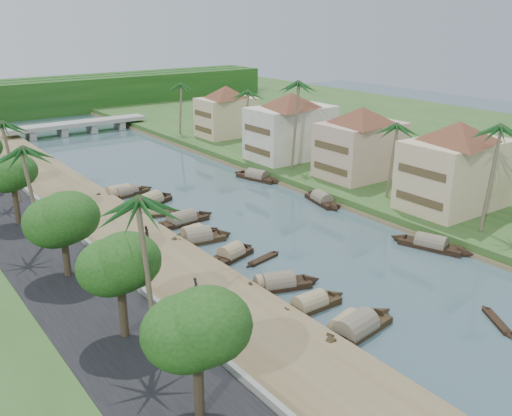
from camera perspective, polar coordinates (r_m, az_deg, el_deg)
ground at (r=59.37m, az=6.29°, el=-3.96°), size 220.00×220.00×0.00m
left_bank at (r=67.69m, az=-15.60°, el=-1.27°), size 10.00×180.00×0.80m
right_bank at (r=85.31m, az=6.85°, el=3.61°), size 16.00×180.00×1.20m
road at (r=65.44m, az=-22.56°, el=-2.49°), size 8.00×180.00×1.40m
retaining_wall at (r=66.19m, az=-19.05°, el=-1.22°), size 0.40×180.00×1.10m
far_right_fill at (r=113.14m, az=20.90°, el=6.30°), size 60.00×220.00×1.15m
treeline at (r=146.27m, az=-21.25°, el=10.26°), size 120.00×14.00×8.00m
bridge at (r=120.08m, az=-17.49°, el=7.91°), size 28.00×4.00×2.40m
building_near at (r=69.90m, az=19.30°, el=4.13°), size 14.85×14.85×10.20m
building_mid at (r=80.53m, az=10.42°, el=6.57°), size 14.11×14.11×9.70m
building_far at (r=89.87m, az=3.51°, el=8.29°), size 15.59×15.59×10.20m
building_distant at (r=106.47m, az=-2.99°, el=9.70°), size 12.62×12.62×9.20m
sampan_0 at (r=44.53m, az=9.94°, el=-11.86°), size 9.73×3.30×2.47m
sampan_1 at (r=44.64m, az=8.96°, el=-11.72°), size 7.54×3.56×2.20m
sampan_2 at (r=47.40m, az=5.39°, el=-9.61°), size 7.87×1.83×2.09m
sampan_3 at (r=50.56m, az=2.22°, el=-7.60°), size 8.28×4.20×2.20m
sampan_4 at (r=50.64m, az=1.10°, el=-7.56°), size 6.23×2.91×1.80m
sampan_5 at (r=56.39m, az=-2.51°, el=-4.68°), size 6.99×3.45×2.18m
sampan_6 at (r=60.55m, az=-5.86°, el=-3.04°), size 8.29×3.15×2.39m
sampan_7 at (r=61.07m, az=-6.11°, el=-2.87°), size 7.52×3.35×2.00m
sampan_8 at (r=61.79m, az=-6.39°, el=-2.61°), size 6.42×2.15×1.99m
sampan_9 at (r=65.89m, az=-7.44°, el=-1.25°), size 9.17×2.59×2.28m
sampan_10 at (r=69.02m, az=-10.47°, el=-0.47°), size 7.42×3.86×2.04m
sampan_11 at (r=72.90m, az=-10.56°, el=0.59°), size 8.79×5.15×2.47m
sampan_12 at (r=77.17m, az=-12.85°, el=1.46°), size 8.70×2.96×2.06m
sampan_13 at (r=77.13m, az=-13.53°, el=1.40°), size 8.75×2.28×2.36m
sampan_14 at (r=61.40m, az=17.09°, el=-3.51°), size 4.58×9.07×2.19m
sampan_15 at (r=73.01m, az=6.59°, el=0.82°), size 3.38×8.31×2.19m
sampan_16 at (r=82.80m, az=0.10°, el=3.14°), size 4.01×9.14×2.20m
canoe_0 at (r=49.27m, az=22.92°, el=-10.40°), size 3.42×4.81×0.70m
canoe_1 at (r=56.08m, az=0.70°, el=-5.15°), size 5.03×1.84×0.80m
canoe_2 at (r=72.92m, az=-12.81°, el=0.17°), size 4.96×1.79×0.72m
palm_0 at (r=61.85m, az=22.83°, el=7.19°), size 3.20×3.20×12.56m
palm_1 at (r=71.01m, az=13.55°, el=7.85°), size 3.20×3.20×10.49m
palm_2 at (r=82.11m, az=3.89°, el=12.15°), size 3.20×3.20×13.99m
palm_3 at (r=93.97m, az=-1.15°, el=11.42°), size 3.20×3.20×11.21m
palm_4 at (r=36.10m, az=-11.01°, el=0.51°), size 3.20×3.20×12.23m
palm_5 at (r=56.57m, az=-21.74°, el=5.36°), size 3.20×3.20×11.38m
palm_6 at (r=72.58m, az=-23.56°, el=7.65°), size 3.20×3.20×11.08m
palm_7 at (r=108.68m, az=-7.75°, el=12.03°), size 3.20×3.20×10.71m
tree_0 at (r=31.44m, az=-5.96°, el=-12.02°), size 4.98×4.98×7.64m
tree_1 at (r=39.82m, az=-13.52°, el=-5.56°), size 4.76×4.76×7.50m
tree_2 at (r=50.60m, az=-18.84°, el=-1.16°), size 5.30×5.30×7.34m
tree_3 at (r=65.46m, az=-23.22°, el=3.14°), size 4.47×4.47×7.42m
tree_6 at (r=95.34m, az=4.72°, el=8.74°), size 4.39×4.39×6.87m
person_near at (r=47.87m, az=-6.04°, el=-7.76°), size 0.65×0.67×1.55m
person_far at (r=59.67m, az=-10.95°, el=-2.46°), size 0.86×0.74×1.53m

